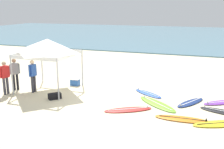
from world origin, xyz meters
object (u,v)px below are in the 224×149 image
(surfboard_blue, at_px, (148,93))
(cooler_box, at_px, (75,82))
(surfboard_yellow, at_px, (221,124))
(surfboard_orange, at_px, (183,119))
(surfboard_navy, at_px, (190,103))
(surfboard_lime, at_px, (157,104))
(person_blue, at_px, (33,74))
(person_grey, at_px, (15,72))
(surfboard_purple, at_px, (222,102))
(person_red, at_px, (5,75))
(gear_bag_near_tent, at_px, (55,96))
(surfboard_red, at_px, (128,110))
(surfboard_black, at_px, (224,112))
(canopy_tent, at_px, (47,46))

(surfboard_blue, xyz_separation_m, cooler_box, (-4.26, 0.19, 0.16))
(surfboard_yellow, height_order, surfboard_orange, same)
(surfboard_navy, bearing_deg, surfboard_lime, -154.46)
(surfboard_lime, height_order, surfboard_yellow, same)
(cooler_box, bearing_deg, person_blue, -128.12)
(person_grey, bearing_deg, surfboard_orange, -7.00)
(surfboard_blue, bearing_deg, surfboard_purple, -2.41)
(person_red, bearing_deg, surfboard_navy, 10.94)
(surfboard_lime, distance_m, surfboard_purple, 3.07)
(surfboard_lime, xyz_separation_m, gear_bag_near_tent, (-4.84, -0.88, 0.10))
(surfboard_yellow, xyz_separation_m, cooler_box, (-7.68, 2.88, 0.16))
(person_red, bearing_deg, surfboard_red, -0.64)
(surfboard_purple, bearing_deg, person_grey, -171.74)
(surfboard_lime, distance_m, gear_bag_near_tent, 4.92)
(surfboard_navy, bearing_deg, surfboard_purple, 20.86)
(surfboard_navy, distance_m, surfboard_red, 3.07)
(surfboard_navy, bearing_deg, surfboard_red, -143.75)
(person_blue, height_order, person_red, same)
(person_blue, bearing_deg, surfboard_lime, 2.69)
(surfboard_yellow, bearing_deg, surfboard_purple, 87.45)
(surfboard_black, distance_m, cooler_box, 7.98)
(person_blue, height_order, gear_bag_near_tent, person_blue)
(surfboard_purple, bearing_deg, person_blue, -170.70)
(surfboard_orange, distance_m, surfboard_purple, 3.01)
(surfboard_lime, height_order, gear_bag_near_tent, gear_bag_near_tent)
(canopy_tent, xyz_separation_m, gear_bag_near_tent, (1.04, -1.23, -2.25))
(cooler_box, bearing_deg, surfboard_red, -34.24)
(surfboard_purple, distance_m, person_grey, 10.53)
(surfboard_blue, xyz_separation_m, surfboard_purple, (3.53, -0.15, -0.00))
(surfboard_blue, bearing_deg, person_red, -160.58)
(surfboard_blue, relative_size, person_red, 1.04)
(surfboard_blue, bearing_deg, surfboard_black, -21.35)
(canopy_tent, xyz_separation_m, person_blue, (-0.55, -0.66, -1.40))
(gear_bag_near_tent, bearing_deg, person_grey, 167.96)
(surfboard_lime, bearing_deg, person_blue, -177.31)
(person_grey, relative_size, gear_bag_near_tent, 2.85)
(canopy_tent, bearing_deg, person_blue, -129.65)
(surfboard_lime, xyz_separation_m, surfboard_red, (-1.04, -1.13, 0.00))
(cooler_box, bearing_deg, surfboard_navy, -7.71)
(surfboard_orange, relative_size, person_grey, 1.28)
(surfboard_blue, distance_m, surfboard_yellow, 4.35)
(surfboard_orange, bearing_deg, gear_bag_near_tent, 175.29)
(surfboard_black, bearing_deg, person_red, -174.38)
(canopy_tent, xyz_separation_m, surfboard_orange, (7.16, -1.74, -2.35))
(surfboard_orange, relative_size, person_blue, 1.28)
(surfboard_orange, xyz_separation_m, cooler_box, (-6.25, 2.93, 0.16))
(canopy_tent, distance_m, person_red, 2.60)
(person_blue, bearing_deg, person_grey, 179.61)
(canopy_tent, xyz_separation_m, surfboard_purple, (8.70, 0.85, -2.35))
(surfboard_navy, distance_m, person_blue, 7.98)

